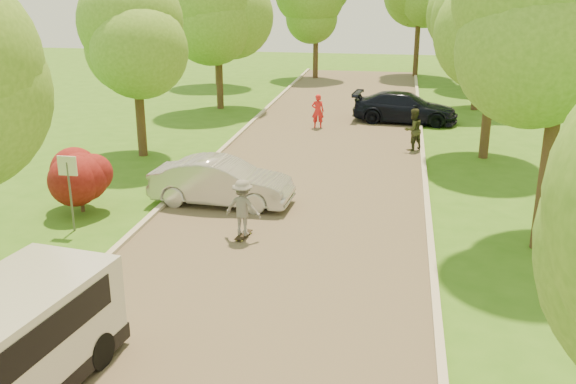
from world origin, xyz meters
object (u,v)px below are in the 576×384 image
Objects in this scene: silver_sedan at (222,182)px; person_striped at (318,111)px; dark_sedan at (405,108)px; longboard at (243,235)px; skateboarder at (243,208)px; street_sign at (69,178)px; person_olive at (413,130)px.

silver_sedan is 11.35m from person_striped.
dark_sedan reaches higher than silver_sedan.
longboard is at bearing -149.91° from silver_sedan.
person_striped reaches higher than silver_sedan.
skateboarder is at bearing 170.50° from dark_sedan.
dark_sedan is 3.25× the size of skateboarder.
person_striped is at bearing 121.27° from dark_sedan.
skateboarder is at bearing 84.20° from person_striped.
street_sign is at bearing 13.08° from skateboarder.
dark_sedan is at bearing -95.79° from skateboarder.
street_sign reaches higher than person_striped.
longboard is at bearing 84.20° from person_striped.
person_striped reaches higher than longboard.
skateboarder is 11.35m from person_olive.
person_striped is (-4.05, -1.94, 0.06)m from dark_sedan.
silver_sedan is 5.36× the size of longboard.
street_sign is at bearing 65.50° from person_striped.
person_olive reaches higher than person_striped.
person_olive is at bearing -104.57° from longboard.
person_striped is 5.58m from person_olive.
dark_sedan is (5.60, 13.19, 0.01)m from silver_sedan.
person_striped is at bearing -77.20° from person_olive.
street_sign is at bearing 9.69° from person_olive.
street_sign is 2.64× the size of longboard.
silver_sedan is 14.33m from dark_sedan.
street_sign is 1.36× the size of person_striped.
person_striped is (5.05, 14.15, -0.76)m from street_sign.
person_striped is 0.92× the size of person_olive.
person_olive is (4.61, 10.37, -0.01)m from skateboarder.
person_olive is at bearing -104.57° from skateboarder.
street_sign is 4.62m from silver_sedan.
person_olive reaches higher than skateboarder.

